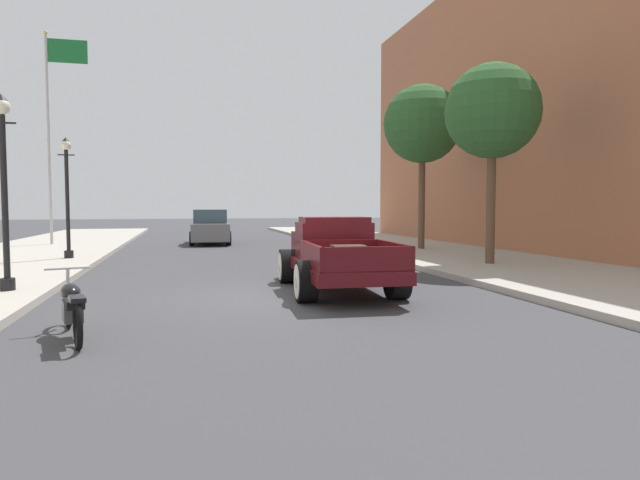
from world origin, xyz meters
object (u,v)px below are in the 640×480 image
car_background_grey (210,228)px  street_tree_nearest (492,112)px  flagpole (54,115)px  motorcycle_parked (72,306)px  street_tree_second (422,125)px  street_lamp_far (67,188)px  street_lamp_near (4,177)px  hotrod_truck_maroon (335,255)px

car_background_grey → street_tree_nearest: bearing=-59.3°
car_background_grey → flagpole: 8.33m
motorcycle_parked → street_tree_second: (10.55, 11.94, 4.53)m
car_background_grey → motorcycle_parked: bearing=-98.2°
flagpole → street_lamp_far: bearing=-75.8°
car_background_grey → street_tree_second: size_ratio=0.69×
street_tree_nearest → motorcycle_parked: bearing=-148.4°
street_lamp_near → street_lamp_far: (-0.19, 7.04, 0.00)m
street_lamp_near → flagpole: (-1.99, 14.17, 3.39)m
street_lamp_near → street_tree_nearest: size_ratio=0.67×
street_lamp_near → street_lamp_far: bearing=91.6°
car_background_grey → hotrod_truck_maroon: bearing=-82.6°
motorcycle_parked → street_tree_second: size_ratio=0.32×
street_lamp_far → flagpole: 8.10m
car_background_grey → street_tree_nearest: size_ratio=0.76×
street_lamp_far → street_tree_second: street_tree_second is taller
street_lamp_near → street_lamp_far: size_ratio=1.00×
car_background_grey → flagpole: bearing=-173.8°
flagpole → street_tree_second: size_ratio=1.44×
hotrod_truck_maroon → street_tree_second: (5.84, 8.41, 4.22)m
street_lamp_far → car_background_grey: bearing=58.5°
motorcycle_parked → street_lamp_far: 11.33m
car_background_grey → street_lamp_near: 15.67m
street_tree_second → street_lamp_far: bearing=-175.6°
flagpole → street_tree_nearest: bearing=-40.1°
flagpole → street_tree_second: 15.73m
hotrod_truck_maroon → street_lamp_far: size_ratio=1.30×
street_lamp_far → flagpole: (-1.80, 7.13, 3.39)m
street_lamp_far → street_tree_nearest: 13.30m
motorcycle_parked → street_lamp_far: bearing=100.8°
motorcycle_parked → flagpole: 19.26m
car_background_grey → flagpole: flagpole is taller
motorcycle_parked → street_tree_nearest: (10.16, 6.26, 4.07)m
street_lamp_near → street_tree_second: (12.46, 8.01, 2.59)m
street_lamp_far → street_tree_nearest: bearing=-21.0°
flagpole → street_tree_nearest: size_ratio=1.59×
street_lamp_far → flagpole: size_ratio=0.42×
hotrod_truck_maroon → street_tree_nearest: 7.16m
car_background_grey → street_tree_second: (7.84, -6.87, 4.21)m
street_tree_nearest → street_lamp_far: bearing=159.0°
motorcycle_parked → street_tree_nearest: size_ratio=0.36×
motorcycle_parked → street_lamp_far: size_ratio=0.54×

